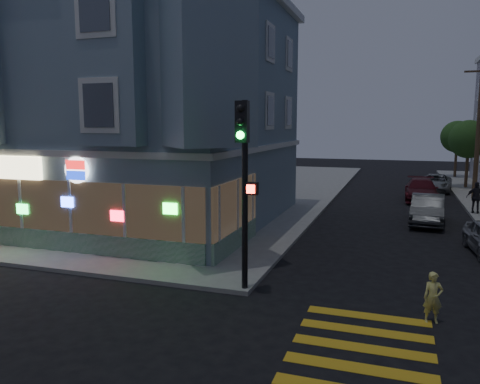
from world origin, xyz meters
The scene contains 12 objects.
ground centered at (0.00, 0.00, 0.00)m, with size 120.00×120.00×0.00m, color black.
sidewalk_nw centered at (-13.50, 23.00, 0.07)m, with size 33.00×42.00×0.15m, color gray.
corner_building centered at (-6.00, 10.98, 5.82)m, with size 14.60×14.60×11.40m.
utility_pole centered at (12.00, 24.00, 4.80)m, with size 2.20×0.30×9.00m.
street_tree_near centered at (12.20, 30.00, 3.94)m, with size 3.00×3.00×5.30m.
street_tree_far centered at (12.20, 38.00, 3.94)m, with size 3.00×3.00×5.30m.
running_child centered at (8.09, 1.80, 0.67)m, with size 0.49×0.32×1.34m, color #EDE879.
pedestrian_b centered at (11.30, 18.02, 1.04)m, with size 1.04×0.43×1.77m, color #26242D.
parked_car_b centered at (8.60, 14.86, 0.75)m, with size 1.58×4.54×1.49m, color #3D4043.
parked_car_c centered at (8.60, 22.55, 0.73)m, with size 2.06×5.06×1.47m, color #55131C.
parked_car_d centered at (9.82, 27.75, 0.66)m, with size 2.18×4.73×1.31m, color #90979A.
traffic_signal centered at (2.82, 2.16, 3.97)m, with size 0.66×0.63×5.65m.
Camera 1 is at (7.10, -10.75, 5.11)m, focal length 35.00 mm.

